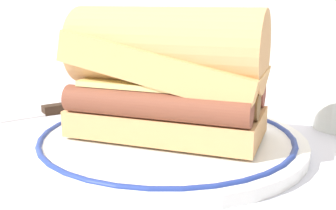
# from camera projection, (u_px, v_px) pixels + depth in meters

# --- Properties ---
(ground_plane) EXTENTS (1.50, 1.50, 0.00)m
(ground_plane) POSITION_uv_depth(u_px,v_px,m) (164.00, 155.00, 0.42)
(ground_plane) COLOR silver
(plate) EXTENTS (0.28, 0.28, 0.01)m
(plate) POSITION_uv_depth(u_px,v_px,m) (168.00, 140.00, 0.44)
(plate) COLOR white
(plate) RESTS_ON ground_plane
(sausage_sandwich) EXTENTS (0.21, 0.15, 0.13)m
(sausage_sandwich) POSITION_uv_depth(u_px,v_px,m) (168.00, 73.00, 0.42)
(sausage_sandwich) COLOR tan
(sausage_sandwich) RESTS_ON plate
(butter_knife) EXTENTS (0.12, 0.10, 0.01)m
(butter_knife) POSITION_uv_depth(u_px,v_px,m) (41.00, 112.00, 0.56)
(butter_knife) COLOR silver
(butter_knife) RESTS_ON ground_plane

